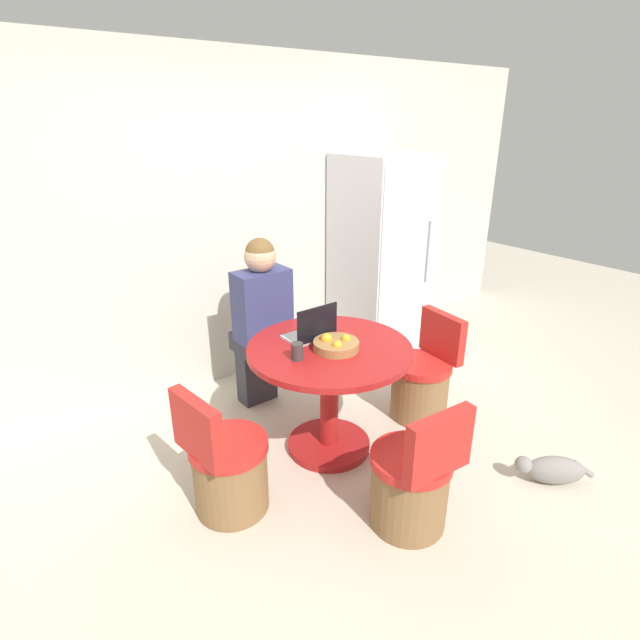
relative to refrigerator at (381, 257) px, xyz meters
name	(u,v)px	position (x,y,z in m)	size (l,w,h in m)	color
ground_plane	(369,467)	(-1.30, -1.29, -0.91)	(12.00, 12.00, 0.00)	beige
wall_back	(231,226)	(-1.30, 0.40, 0.39)	(7.00, 0.06, 2.60)	beige
refrigerator	(381,257)	(0.00, 0.00, 0.00)	(0.73, 0.72, 1.83)	silver
dining_table	(329,379)	(-1.38, -0.96, -0.38)	(1.06, 1.06, 0.77)	maroon
chair_right_side	(422,383)	(-0.56, -1.06, -0.64)	(0.46, 0.45, 0.80)	brown
chair_near_camera	(412,484)	(-1.45, -1.78, -0.64)	(0.45, 0.46, 0.80)	brown
chair_left_side	(227,470)	(-2.19, -1.06, -0.64)	(0.46, 0.45, 0.80)	brown
person_seated	(260,316)	(-1.43, -0.21, -0.16)	(0.40, 0.37, 1.34)	#2D2D38
laptop	(311,331)	(-1.40, -0.80, -0.09)	(0.31, 0.21, 0.24)	#B7B7BC
fruit_bowl	(336,344)	(-1.37, -1.02, -0.11)	(0.29, 0.29, 0.10)	olive
coffee_cup	(297,351)	(-1.64, -0.98, -0.09)	(0.07, 0.07, 0.10)	#383333
cat	(552,470)	(-0.50, -2.09, -0.82)	(0.39, 0.36, 0.19)	gray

